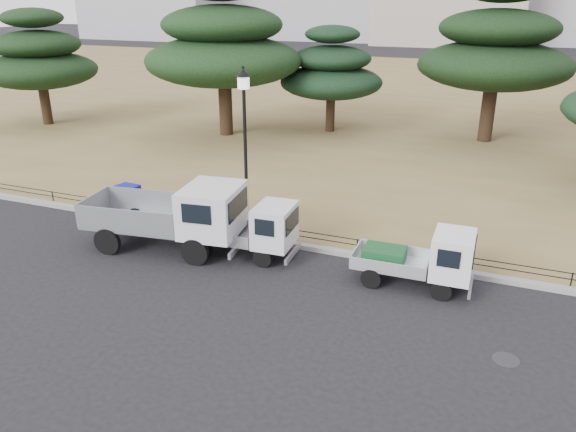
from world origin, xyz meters
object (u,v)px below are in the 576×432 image
at_px(street_lamp, 245,125).
at_px(tarp_pile, 124,200).
at_px(truck_kei_front, 250,229).
at_px(truck_kei_rear, 422,258).
at_px(truck_large, 173,213).

relative_size(street_lamp, tarp_pile, 3.12).
relative_size(truck_kei_front, truck_kei_rear, 1.04).
bearing_deg(truck_kei_rear, truck_large, -177.88).
bearing_deg(street_lamp, truck_large, -133.75).
relative_size(truck_large, truck_kei_front, 1.55).
xyz_separation_m(truck_large, truck_kei_rear, (7.65, 0.42, -0.37)).
distance_m(truck_kei_front, tarp_pile, 5.86).
distance_m(truck_kei_front, street_lamp, 3.26).
bearing_deg(tarp_pile, truck_kei_rear, -7.13).
bearing_deg(tarp_pile, truck_kei_front, -13.34).
height_order(truck_kei_front, tarp_pile, truck_kei_front).
bearing_deg(truck_large, tarp_pile, 144.05).
distance_m(truck_kei_rear, tarp_pile, 10.99).
bearing_deg(street_lamp, truck_kei_front, -60.97).
bearing_deg(street_lamp, truck_kei_rear, -12.85).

